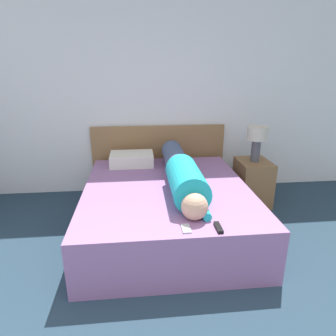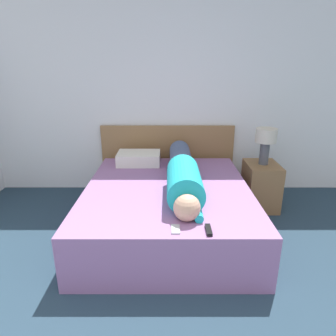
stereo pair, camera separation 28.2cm
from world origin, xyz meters
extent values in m
cube|color=white|center=(0.00, 3.57, 1.30)|extent=(5.91, 0.06, 2.60)
cube|color=#936699|center=(-0.04, 2.41, 0.24)|extent=(1.65, 1.94, 0.49)
cube|color=olive|center=(-0.04, 3.50, 0.45)|extent=(1.77, 0.04, 0.90)
cube|color=brown|center=(1.09, 2.94, 0.28)|extent=(0.37, 0.48, 0.55)
cylinder|color=#4C4C51|center=(1.09, 2.94, 0.68)|extent=(0.11, 0.11, 0.27)
cylinder|color=beige|center=(1.09, 2.94, 0.90)|extent=(0.24, 0.24, 0.16)
sphere|color=tan|center=(0.12, 1.72, 0.59)|extent=(0.22, 0.22, 0.22)
cylinder|color=#1EADB7|center=(0.12, 2.14, 0.64)|extent=(0.32, 0.71, 0.32)
cylinder|color=#47567A|center=(0.12, 2.91, 0.61)|extent=(0.25, 0.84, 0.25)
cylinder|color=#1EADB7|center=(0.21, 1.77, 0.52)|extent=(0.07, 0.22, 0.07)
cube|color=silver|center=(-0.39, 3.15, 0.56)|extent=(0.52, 0.36, 0.15)
cube|color=black|center=(0.27, 1.54, 0.50)|extent=(0.04, 0.15, 0.02)
cube|color=#B2B7BC|center=(0.03, 1.56, 0.49)|extent=(0.06, 0.13, 0.01)
camera|label=1|loc=(-0.31, -0.39, 1.66)|focal=32.00mm
camera|label=2|loc=(-0.03, -0.40, 1.66)|focal=32.00mm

